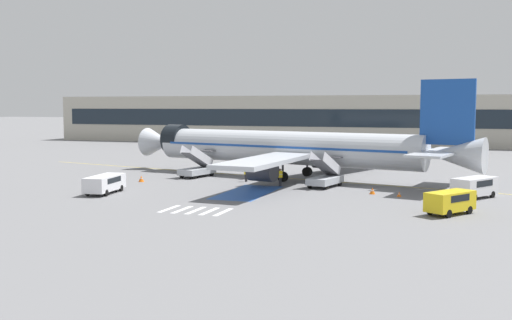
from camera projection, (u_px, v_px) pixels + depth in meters
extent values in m
plane|color=slate|center=(279.00, 178.00, 70.39)|extent=(600.00, 600.00, 0.00)
cube|color=gold|center=(283.00, 178.00, 70.16)|extent=(75.54, 17.30, 0.01)
cube|color=#2856A8|center=(247.00, 192.00, 58.47)|extent=(4.35, 10.61, 0.01)
cube|color=silver|center=(169.00, 209.00, 49.24)|extent=(0.44, 3.60, 0.01)
cube|color=silver|center=(182.00, 210.00, 48.86)|extent=(0.44, 3.60, 0.01)
cube|color=silver|center=(196.00, 210.00, 48.47)|extent=(0.44, 3.60, 0.01)
cube|color=silver|center=(209.00, 211.00, 48.09)|extent=(0.44, 3.60, 0.01)
cube|color=silver|center=(223.00, 212.00, 47.70)|extent=(0.44, 3.60, 0.01)
cylinder|color=#B7BCC4|center=(283.00, 148.00, 69.84)|extent=(33.43, 11.13, 3.84)
cone|color=#B7BCC4|center=(160.00, 142.00, 79.65)|extent=(4.95, 4.60, 3.76)
cone|color=#B7BCC4|center=(455.00, 155.00, 59.62)|extent=(6.43, 4.87, 3.69)
cylinder|color=black|center=(176.00, 139.00, 78.11)|extent=(3.10, 4.29, 3.88)
cube|color=#19479E|center=(283.00, 146.00, 69.82)|extent=(30.84, 10.61, 0.24)
cube|color=#B7BCC4|center=(269.00, 160.00, 60.17)|extent=(6.07, 18.16, 0.44)
cylinder|color=#38383D|center=(262.00, 171.00, 62.63)|extent=(3.28, 2.78, 2.21)
cube|color=#B7BCC4|center=(343.00, 149.00, 75.95)|extent=(10.63, 18.31, 0.44)
cylinder|color=#38383D|center=(324.00, 160.00, 75.57)|extent=(3.28, 2.78, 2.21)
cube|color=#19479E|center=(447.00, 112.00, 59.69)|extent=(5.32, 1.54, 6.56)
cube|color=#B7BCC4|center=(430.00, 155.00, 57.26)|extent=(4.73, 6.76, 0.24)
cube|color=#B7BCC4|center=(449.00, 150.00, 63.45)|extent=(4.73, 6.76, 0.24)
cylinder|color=#38383D|center=(203.00, 158.00, 76.10)|extent=(0.20, 0.20, 2.78)
cylinder|color=black|center=(203.00, 169.00, 76.22)|extent=(0.88, 0.46, 0.84)
cylinder|color=#38383D|center=(283.00, 166.00, 66.59)|extent=(0.24, 0.24, 2.45)
cylinder|color=black|center=(283.00, 177.00, 66.70)|extent=(1.21, 0.83, 1.10)
cylinder|color=#38383D|center=(307.00, 162.00, 71.71)|extent=(0.24, 0.24, 2.45)
cylinder|color=black|center=(307.00, 172.00, 71.82)|extent=(1.21, 0.83, 1.10)
cube|color=#ADB2BA|center=(197.00, 171.00, 71.06)|extent=(3.21, 5.17, 0.70)
cylinder|color=black|center=(199.00, 172.00, 73.00)|extent=(0.37, 0.73, 0.70)
cylinder|color=black|center=(212.00, 173.00, 72.03)|extent=(0.37, 0.73, 0.70)
cylinder|color=black|center=(182.00, 175.00, 70.15)|extent=(0.37, 0.73, 0.70)
cylinder|color=black|center=(195.00, 176.00, 69.18)|extent=(0.37, 0.73, 0.70)
cube|color=#4C4C51|center=(197.00, 160.00, 70.94)|extent=(2.31, 4.36, 2.07)
cube|color=#4C4C51|center=(208.00, 151.00, 72.79)|extent=(1.85, 1.44, 0.12)
cube|color=silver|center=(192.00, 156.00, 71.30)|extent=(1.05, 4.39, 2.79)
cube|color=silver|center=(202.00, 156.00, 70.49)|extent=(1.05, 4.39, 2.79)
cube|color=#ADB2BA|center=(325.00, 180.00, 62.34)|extent=(3.21, 5.17, 0.70)
cylinder|color=black|center=(324.00, 181.00, 64.29)|extent=(0.37, 0.73, 0.70)
cylinder|color=black|center=(340.00, 182.00, 63.31)|extent=(0.37, 0.73, 0.70)
cylinder|color=black|center=(310.00, 185.00, 61.44)|extent=(0.37, 0.73, 0.70)
cylinder|color=black|center=(326.00, 186.00, 60.46)|extent=(0.37, 0.73, 0.70)
cube|color=#4C4C51|center=(325.00, 168.00, 62.23)|extent=(2.31, 4.36, 2.04)
cube|color=#4C4C51|center=(334.00, 157.00, 64.07)|extent=(1.85, 1.44, 0.12)
cube|color=silver|center=(319.00, 163.00, 62.58)|extent=(1.05, 4.38, 2.76)
cube|color=silver|center=(332.00, 164.00, 61.78)|extent=(1.05, 4.38, 2.76)
cube|color=#38383D|center=(383.00, 157.00, 90.11)|extent=(8.54, 3.40, 0.60)
cube|color=silver|center=(410.00, 154.00, 88.35)|extent=(2.10, 2.56, 1.60)
cube|color=black|center=(417.00, 152.00, 87.93)|extent=(0.26, 1.99, 0.70)
cylinder|color=#B7BCC4|center=(381.00, 147.00, 90.13)|extent=(5.96, 3.04, 2.42)
cylinder|color=gold|center=(381.00, 147.00, 90.13)|extent=(0.62, 2.49, 2.47)
cylinder|color=black|center=(409.00, 159.00, 89.65)|extent=(0.98, 0.38, 0.96)
cylinder|color=black|center=(406.00, 160.00, 87.51)|extent=(0.98, 0.38, 0.96)
cylinder|color=black|center=(382.00, 158.00, 91.41)|extent=(0.98, 0.38, 0.96)
cylinder|color=black|center=(378.00, 159.00, 89.27)|extent=(0.98, 0.38, 0.96)
cylinder|color=black|center=(367.00, 157.00, 92.39)|extent=(0.98, 0.38, 0.96)
cylinder|color=black|center=(363.00, 159.00, 90.24)|extent=(0.98, 0.38, 0.96)
cube|color=silver|center=(105.00, 183.00, 57.75)|extent=(2.70, 5.60, 1.42)
cube|color=black|center=(104.00, 180.00, 57.72)|extent=(2.43, 3.20, 0.51)
cylinder|color=black|center=(103.00, 188.00, 59.63)|extent=(0.28, 0.66, 0.64)
cylinder|color=black|center=(121.00, 188.00, 59.25)|extent=(0.28, 0.66, 0.64)
cylinder|color=black|center=(88.00, 192.00, 56.38)|extent=(0.28, 0.66, 0.64)
cylinder|color=black|center=(106.00, 193.00, 56.00)|extent=(0.28, 0.66, 0.64)
cube|color=yellow|center=(450.00, 201.00, 46.60)|extent=(3.93, 4.61, 1.49)
cube|color=black|center=(450.00, 197.00, 46.57)|extent=(2.86, 3.01, 0.54)
cylinder|color=black|center=(451.00, 207.00, 48.14)|extent=(0.52, 0.64, 0.64)
cylinder|color=black|center=(469.00, 210.00, 46.81)|extent=(0.52, 0.64, 0.64)
cylinder|color=black|center=(430.00, 211.00, 46.52)|extent=(0.52, 0.64, 0.64)
cylinder|color=black|center=(449.00, 214.00, 45.19)|extent=(0.52, 0.64, 0.64)
cube|color=silver|center=(474.00, 186.00, 54.79)|extent=(4.30, 5.10, 1.59)
cube|color=black|center=(475.00, 182.00, 54.76)|extent=(3.16, 3.32, 0.57)
cylinder|color=black|center=(474.00, 192.00, 56.51)|extent=(0.52, 0.65, 0.64)
cylinder|color=black|center=(492.00, 194.00, 55.04)|extent=(0.52, 0.65, 0.64)
cylinder|color=black|center=(456.00, 195.00, 54.69)|extent=(0.52, 0.65, 0.64)
cylinder|color=black|center=(474.00, 197.00, 53.22)|extent=(0.52, 0.65, 0.64)
cylinder|color=#2D2D33|center=(247.00, 178.00, 66.76)|extent=(0.14, 0.14, 0.83)
cylinder|color=#2D2D33|center=(246.00, 178.00, 66.65)|extent=(0.14, 0.14, 0.83)
cube|color=yellow|center=(246.00, 171.00, 66.64)|extent=(0.39, 0.47, 0.66)
cube|color=silver|center=(246.00, 171.00, 66.64)|extent=(0.41, 0.49, 0.06)
sphere|color=beige|center=(246.00, 167.00, 66.60)|extent=(0.23, 0.23, 0.23)
cylinder|color=#191E38|center=(245.00, 176.00, 68.79)|extent=(0.14, 0.14, 0.78)
cylinder|color=#191E38|center=(246.00, 176.00, 68.96)|extent=(0.14, 0.14, 0.78)
cube|color=orange|center=(245.00, 170.00, 68.81)|extent=(0.31, 0.46, 0.62)
cube|color=silver|center=(245.00, 170.00, 68.81)|extent=(0.32, 0.47, 0.06)
sphere|color=tan|center=(245.00, 166.00, 68.77)|extent=(0.21, 0.21, 0.21)
cylinder|color=#2D2D33|center=(281.00, 182.00, 63.02)|extent=(0.14, 0.14, 0.90)
cylinder|color=#2D2D33|center=(280.00, 182.00, 62.95)|extent=(0.14, 0.14, 0.90)
cube|color=yellow|center=(280.00, 174.00, 62.91)|extent=(0.45, 0.45, 0.71)
cube|color=silver|center=(280.00, 174.00, 62.91)|extent=(0.47, 0.47, 0.06)
sphere|color=brown|center=(280.00, 170.00, 62.87)|extent=(0.24, 0.24, 0.24)
cone|color=orange|center=(372.00, 191.00, 57.37)|extent=(0.56, 0.56, 0.63)
cylinder|color=white|center=(372.00, 191.00, 57.37)|extent=(0.31, 0.31, 0.08)
cone|color=orange|center=(399.00, 194.00, 55.80)|extent=(0.42, 0.42, 0.47)
cylinder|color=white|center=(399.00, 194.00, 55.80)|extent=(0.23, 0.23, 0.06)
cone|color=orange|center=(141.00, 179.00, 66.63)|extent=(0.63, 0.63, 0.70)
cylinder|color=white|center=(141.00, 178.00, 66.63)|extent=(0.34, 0.34, 0.08)
cube|color=#B2AD9E|center=(329.00, 120.00, 131.72)|extent=(130.28, 12.00, 10.59)
cube|color=#19232D|center=(324.00, 118.00, 125.97)|extent=(125.07, 0.10, 3.71)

